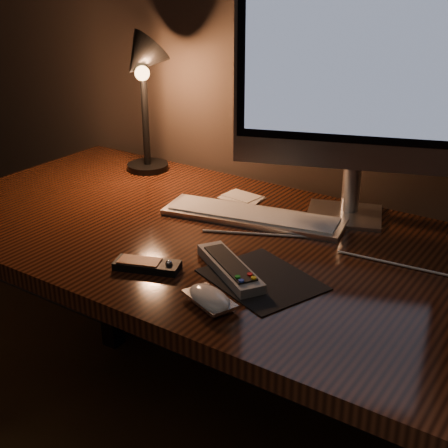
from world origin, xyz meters
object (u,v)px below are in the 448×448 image
Objects in this scene: mouse at (210,300)px; monitor at (355,77)px; media_remote at (147,265)px; desk at (250,277)px; desk_lamp at (142,79)px; keyboard at (253,216)px; tv_remote at (230,268)px.

monitor is at bearing 107.97° from mouse.
mouse is at bearing -113.80° from monitor.
media_remote reaches higher than mouse.
desk is 0.53m from monitor.
mouse is (0.12, -0.34, 0.14)m from desk.
monitor is at bearing 52.10° from desk.
desk_lamp is at bearing 160.54° from mouse.
keyboard is 2.08× the size of tv_remote.
media_remote is 0.66m from desk_lamp.
desk is 11.05× the size of media_remote.
monitor is 5.35× the size of mouse.
media_remote is 0.68× the size of tv_remote.
media_remote is at bearing -120.09° from tv_remote.
keyboard is 0.42m from mouse.
monitor reaches higher than mouse.
tv_remote is 0.52× the size of desk_lamp.
media_remote is (-0.19, 0.04, -0.00)m from mouse.
monitor is 0.62m from desk_lamp.
monitor is at bearing 112.47° from tv_remote.
desk_lamp is (-0.43, 0.11, 0.27)m from keyboard.
tv_remote is at bearing 128.11° from mouse.
keyboard is 0.29m from tv_remote.
desk is at bearing 142.73° from tv_remote.
media_remote is at bearing -171.83° from mouse.
tv_remote reaches higher than keyboard.
mouse reaches higher than keyboard.
keyboard reaches higher than desk.
desk_lamp is at bearing 110.01° from media_remote.
mouse is 0.13m from tv_remote.
media_remote reaches higher than desk.
media_remote is at bearing -52.43° from desk_lamp.
tv_remote is at bearing -69.45° from desk.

